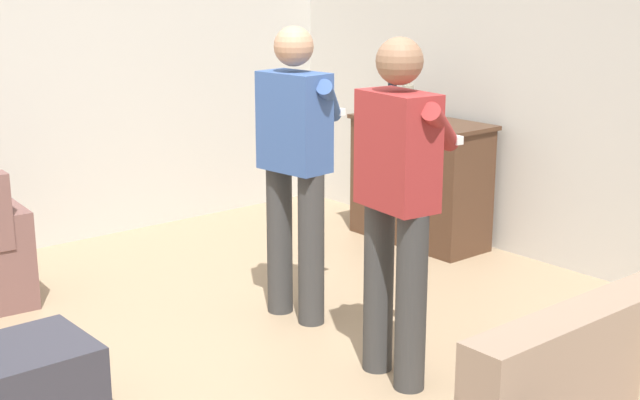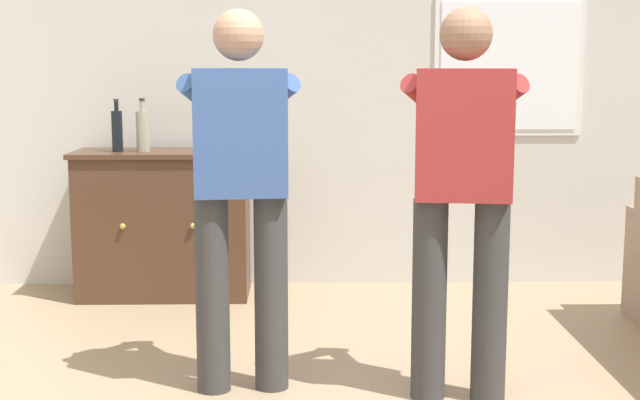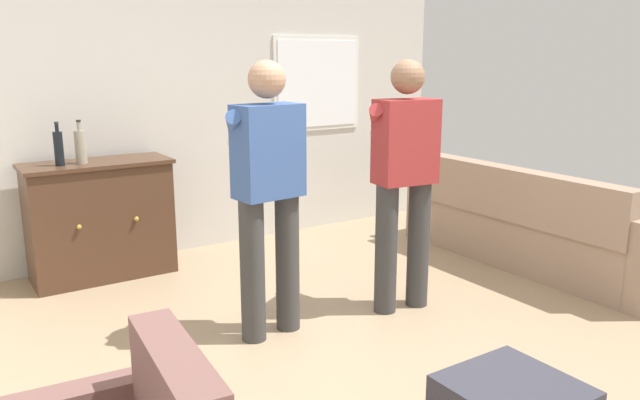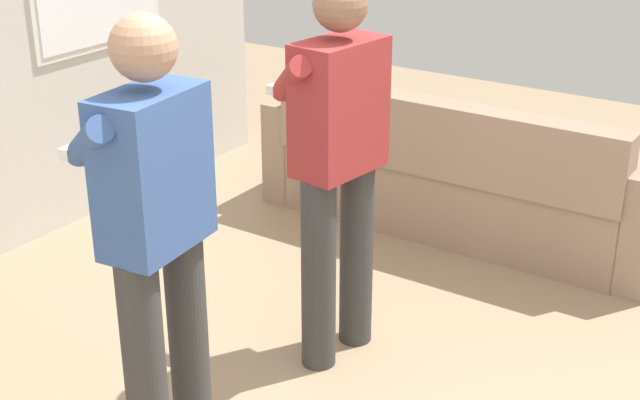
{
  "view_description": "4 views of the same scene",
  "coord_description": "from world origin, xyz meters",
  "px_view_note": "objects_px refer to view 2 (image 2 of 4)",
  "views": [
    {
      "loc": [
        3.48,
        -2.37,
        1.97
      ],
      "look_at": [
        0.2,
        0.37,
        0.87
      ],
      "focal_mm": 50.0,
      "sensor_mm": 36.0,
      "label": 1
    },
    {
      "loc": [
        -0.09,
        -3.19,
        1.45
      ],
      "look_at": [
        -0.02,
        0.45,
        0.89
      ],
      "focal_mm": 50.0,
      "sensor_mm": 36.0,
      "label": 2
    },
    {
      "loc": [
        -2.1,
        -2.54,
        1.71
      ],
      "look_at": [
        -0.05,
        0.57,
        0.84
      ],
      "focal_mm": 35.0,
      "sensor_mm": 36.0,
      "label": 3
    },
    {
      "loc": [
        -2.35,
        -1.32,
        2.22
      ],
      "look_at": [
        0.16,
        0.34,
        0.94
      ],
      "focal_mm": 50.0,
      "sensor_mm": 36.0,
      "label": 4
    }
  ],
  "objects_px": {
    "sideboard_cabinet": "(164,224)",
    "person_standing_left": "(240,182)",
    "bottle_liquor_amber": "(143,130)",
    "person_standing_right": "(462,186)",
    "bottle_wine_green": "(117,130)"
  },
  "relations": [
    {
      "from": "bottle_wine_green",
      "to": "bottle_liquor_amber",
      "type": "height_order",
      "value": "bottle_liquor_amber"
    },
    {
      "from": "person_standing_left",
      "to": "bottle_wine_green",
      "type": "bearing_deg",
      "value": 118.36
    },
    {
      "from": "bottle_wine_green",
      "to": "bottle_liquor_amber",
      "type": "relative_size",
      "value": 0.99
    },
    {
      "from": "person_standing_left",
      "to": "bottle_liquor_amber",
      "type": "bearing_deg",
      "value": 113.74
    },
    {
      "from": "bottle_wine_green",
      "to": "bottle_liquor_amber",
      "type": "bearing_deg",
      "value": 3.18
    },
    {
      "from": "sideboard_cabinet",
      "to": "bottle_liquor_amber",
      "type": "bearing_deg",
      "value": -161.16
    },
    {
      "from": "bottle_wine_green",
      "to": "person_standing_left",
      "type": "distance_m",
      "value": 1.81
    },
    {
      "from": "bottle_wine_green",
      "to": "person_standing_left",
      "type": "height_order",
      "value": "person_standing_left"
    },
    {
      "from": "bottle_wine_green",
      "to": "person_standing_left",
      "type": "bearing_deg",
      "value": -61.64
    },
    {
      "from": "sideboard_cabinet",
      "to": "person_standing_right",
      "type": "distance_m",
      "value": 2.39
    },
    {
      "from": "sideboard_cabinet",
      "to": "bottle_wine_green",
      "type": "height_order",
      "value": "bottle_wine_green"
    },
    {
      "from": "bottle_liquor_amber",
      "to": "person_standing_right",
      "type": "xyz_separation_m",
      "value": [
        1.65,
        -1.73,
        -0.11
      ]
    },
    {
      "from": "sideboard_cabinet",
      "to": "person_standing_right",
      "type": "bearing_deg",
      "value": -48.82
    },
    {
      "from": "sideboard_cabinet",
      "to": "person_standing_left",
      "type": "relative_size",
      "value": 0.65
    },
    {
      "from": "bottle_liquor_amber",
      "to": "person_standing_right",
      "type": "relative_size",
      "value": 0.19
    }
  ]
}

